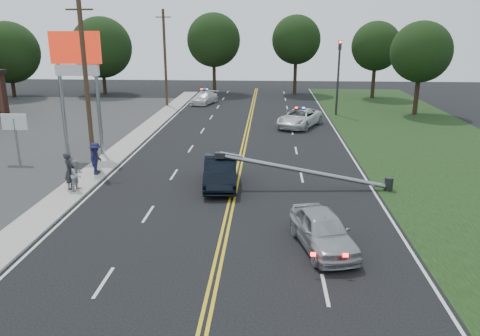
# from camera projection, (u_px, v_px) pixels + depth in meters

# --- Properties ---
(ground) EXTENTS (120.00, 120.00, 0.00)m
(ground) POSITION_uv_depth(u_px,v_px,m) (219.00, 258.00, 17.42)
(ground) COLOR black
(ground) RESTS_ON ground
(sidewalk) EXTENTS (1.80, 70.00, 0.12)m
(sidewalk) POSITION_uv_depth(u_px,v_px,m) (95.00, 172.00, 27.45)
(sidewalk) COLOR #A6A196
(sidewalk) RESTS_ON ground
(grass_verge) EXTENTS (12.00, 80.00, 0.01)m
(grass_verge) POSITION_uv_depth(u_px,v_px,m) (477.00, 180.00, 26.17)
(grass_verge) COLOR black
(grass_verge) RESTS_ON ground
(centerline_yellow) EXTENTS (0.36, 80.00, 0.00)m
(centerline_yellow) POSITION_uv_depth(u_px,v_px,m) (237.00, 176.00, 26.97)
(centerline_yellow) COLOR gold
(centerline_yellow) RESTS_ON ground
(pylon_sign) EXTENTS (3.20, 0.35, 8.00)m
(pylon_sign) POSITION_uv_depth(u_px,v_px,m) (77.00, 64.00, 29.68)
(pylon_sign) COLOR gray
(pylon_sign) RESTS_ON ground
(small_sign) EXTENTS (1.60, 0.14, 3.10)m
(small_sign) POSITION_uv_depth(u_px,v_px,m) (15.00, 126.00, 29.04)
(small_sign) COLOR gray
(small_sign) RESTS_ON ground
(traffic_signal) EXTENTS (0.28, 0.41, 7.05)m
(traffic_signal) POSITION_uv_depth(u_px,v_px,m) (338.00, 71.00, 44.36)
(traffic_signal) COLOR #2D2D30
(traffic_signal) RESTS_ON ground
(fallen_streetlight) EXTENTS (9.36, 0.44, 1.91)m
(fallen_streetlight) POSITION_uv_depth(u_px,v_px,m) (314.00, 172.00, 24.55)
(fallen_streetlight) COLOR #2D2D30
(fallen_streetlight) RESTS_ON ground
(utility_pole_mid) EXTENTS (1.60, 0.28, 10.00)m
(utility_pole_mid) POSITION_uv_depth(u_px,v_px,m) (86.00, 82.00, 27.95)
(utility_pole_mid) COLOR #382619
(utility_pole_mid) RESTS_ON ground
(utility_pole_far) EXTENTS (1.60, 0.28, 10.00)m
(utility_pole_far) POSITION_uv_depth(u_px,v_px,m) (165.00, 58.00, 48.97)
(utility_pole_far) COLOR #382619
(utility_pole_far) RESTS_ON ground
(tree_4) EXTENTS (7.22, 7.22, 8.94)m
(tree_4) POSITION_uv_depth(u_px,v_px,m) (8.00, 52.00, 55.62)
(tree_4) COLOR black
(tree_4) RESTS_ON ground
(tree_5) EXTENTS (7.49, 7.49, 9.53)m
(tree_5) POSITION_uv_depth(u_px,v_px,m) (101.00, 48.00, 58.15)
(tree_5) COLOR black
(tree_5) RESTS_ON ground
(tree_6) EXTENTS (6.70, 6.70, 10.00)m
(tree_6) POSITION_uv_depth(u_px,v_px,m) (214.00, 40.00, 58.81)
(tree_6) COLOR black
(tree_6) RESTS_ON ground
(tree_7) EXTENTS (6.05, 6.05, 9.73)m
(tree_7) POSITION_uv_depth(u_px,v_px,m) (296.00, 40.00, 58.20)
(tree_7) COLOR black
(tree_7) RESTS_ON ground
(tree_8) EXTENTS (5.76, 5.76, 8.95)m
(tree_8) POSITION_uv_depth(u_px,v_px,m) (376.00, 46.00, 54.96)
(tree_8) COLOR black
(tree_8) RESTS_ON ground
(tree_9) EXTENTS (5.71, 5.71, 8.84)m
(tree_9) POSITION_uv_depth(u_px,v_px,m) (421.00, 52.00, 44.13)
(tree_9) COLOR black
(tree_9) RESTS_ON ground
(crashed_sedan) EXTENTS (2.10, 4.98, 1.60)m
(crashed_sedan) POSITION_uv_depth(u_px,v_px,m) (220.00, 172.00, 25.09)
(crashed_sedan) COLOR black
(crashed_sedan) RESTS_ON ground
(waiting_sedan) EXTENTS (2.72, 4.62, 1.48)m
(waiting_sedan) POSITION_uv_depth(u_px,v_px,m) (323.00, 230.00, 17.99)
(waiting_sedan) COLOR #A3A6AB
(waiting_sedan) RESTS_ON ground
(emergency_a) EXTENTS (4.57, 6.02, 1.52)m
(emergency_a) POSITION_uv_depth(u_px,v_px,m) (299.00, 118.00, 40.06)
(emergency_a) COLOR silver
(emergency_a) RESTS_ON ground
(emergency_b) EXTENTS (3.02, 4.79, 1.29)m
(emergency_b) POSITION_uv_depth(u_px,v_px,m) (204.00, 98.00, 51.94)
(emergency_b) COLOR silver
(emergency_b) RESTS_ON ground
(bystander_a) EXTENTS (0.56, 0.76, 1.94)m
(bystander_a) POSITION_uv_depth(u_px,v_px,m) (69.00, 171.00, 24.25)
(bystander_a) COLOR #2A2A32
(bystander_a) RESTS_ON sidewalk
(bystander_b) EXTENTS (0.79, 0.92, 1.62)m
(bystander_b) POSITION_uv_depth(u_px,v_px,m) (77.00, 175.00, 24.10)
(bystander_b) COLOR #A7A8AC
(bystander_b) RESTS_ON sidewalk
(bystander_c) EXTENTS (0.70, 1.20, 1.85)m
(bystander_c) POSITION_uv_depth(u_px,v_px,m) (96.00, 158.00, 26.67)
(bystander_c) COLOR #1C1C46
(bystander_c) RESTS_ON sidewalk
(bystander_d) EXTENTS (0.41, 0.97, 1.65)m
(bystander_d) POSITION_uv_depth(u_px,v_px,m) (95.00, 159.00, 26.89)
(bystander_d) COLOR #61544D
(bystander_d) RESTS_ON sidewalk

